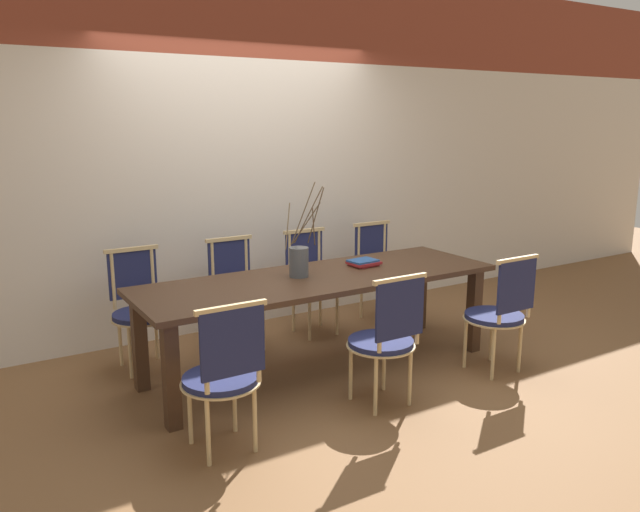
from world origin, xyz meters
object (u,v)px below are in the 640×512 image
at_px(dining_table, 320,287).
at_px(chair_far_center, 312,279).
at_px(chair_near_center, 500,310).
at_px(book_stack, 364,263).
at_px(vase_centerpiece, 299,260).

height_order(dining_table, chair_far_center, chair_far_center).
distance_m(chair_near_center, chair_far_center, 1.66).
relative_size(dining_table, chair_far_center, 3.01).
height_order(dining_table, chair_near_center, chair_near_center).
bearing_deg(book_stack, vase_centerpiece, -176.99).
bearing_deg(vase_centerpiece, book_stack, 3.01).
bearing_deg(chair_far_center, vase_centerpiece, 52.88).
bearing_deg(chair_near_center, chair_far_center, 115.01).
distance_m(dining_table, chair_far_center, 0.86).
distance_m(dining_table, vase_centerpiece, 0.26).
bearing_deg(dining_table, chair_far_center, 63.12).
relative_size(chair_near_center, book_stack, 3.78).
relative_size(chair_far_center, vase_centerpiece, 1.32).
bearing_deg(chair_far_center, book_stack, 97.02).
distance_m(vase_centerpiece, book_stack, 0.61).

